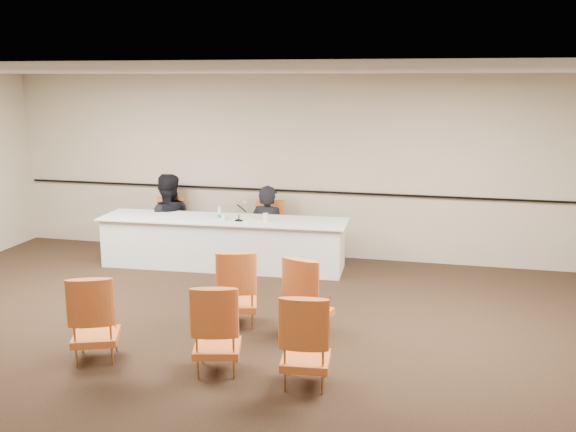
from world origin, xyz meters
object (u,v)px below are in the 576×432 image
object	(u,v)px
water_bottle	(220,213)
aud_chair_back_mid	(217,327)
panelist_main	(268,237)
aud_chair_front_right	(309,295)
panelist_second	(167,227)
drinking_glass	(223,217)
aud_chair_back_left	(95,317)
aud_chair_front_mid	(237,287)
panelist_second_chair	(167,226)
coffee_cup	(265,217)
microphone	(239,211)
aud_chair_back_right	(306,339)
panelist_main_chair	(268,231)
panel_table	(223,243)

from	to	relation	value
water_bottle	aud_chair_back_mid	xyz separation A→B (m)	(1.18, -3.46, -0.41)
panelist_main	aud_chair_front_right	bearing A→B (deg)	121.08
panelist_main	panelist_second	distance (m)	1.74
drinking_glass	water_bottle	bearing A→B (deg)	156.87
aud_chair_back_left	aud_chair_front_mid	bearing A→B (deg)	26.69
panelist_second_chair	aud_chair_front_mid	distance (m)	3.50
panelist_second	coffee_cup	size ratio (longest dim) A/B	14.19
coffee_cup	aud_chair_back_left	bearing A→B (deg)	-104.35
water_bottle	aud_chair_back_mid	bearing A→B (deg)	-71.13
panelist_second_chair	drinking_glass	xyz separation A→B (m)	(1.22, -0.61, 0.35)
panelist_main	drinking_glass	bearing A→B (deg)	60.63
panelist_second	water_bottle	bearing A→B (deg)	130.93
coffee_cup	aud_chair_back_mid	world-z (taller)	aud_chair_back_mid
panelist_main	microphone	size ratio (longest dim) A/B	5.60
panelist_main	aud_chair_front_mid	distance (m)	2.89
aud_chair_front_right	aud_chair_back_left	bearing A→B (deg)	-132.85
aud_chair_front_right	aud_chair_back_right	xyz separation A→B (m)	(0.23, -1.25, 0.00)
aud_chair_back_left	aud_chair_back_right	distance (m)	2.28
aud_chair_front_mid	aud_chair_front_right	bearing A→B (deg)	-21.42
microphone	aud_chair_back_mid	distance (m)	3.55
panelist_main	panelist_main_chair	xyz separation A→B (m)	(0.00, 0.00, 0.10)
panelist_main_chair	panelist_second_chair	xyz separation A→B (m)	(-1.74, -0.09, 0.00)
drinking_glass	aud_chair_back_right	bearing A→B (deg)	-59.71
panelist_second_chair	aud_chair_back_mid	bearing A→B (deg)	-62.86
aud_chair_front_mid	panelist_second	bearing A→B (deg)	111.60
water_bottle	aud_chair_back_mid	distance (m)	3.68
microphone	panelist_main	bearing A→B (deg)	88.70
panelist_main_chair	coffee_cup	size ratio (longest dim) A/B	7.43
panel_table	panelist_main	bearing A→B (deg)	43.91
aud_chair_front_mid	aud_chair_back_mid	bearing A→B (deg)	-97.26
panelist_main	panelist_second_chair	bearing A→B (deg)	10.18
panelist_second_chair	microphone	size ratio (longest dim) A/B	3.09
panelist_main	water_bottle	size ratio (longest dim) A/B	8.25
panelist_second_chair	aud_chair_back_mid	world-z (taller)	same
panelist_main_chair	panelist_second	distance (m)	1.74
panelist_second	panel_table	bearing A→B (deg)	134.06
panelist_main_chair	aud_chair_back_right	bearing A→B (deg)	-72.85
panel_table	panelist_main	world-z (taller)	panelist_main
panelist_main_chair	water_bottle	distance (m)	0.98
aud_chair_front_right	aud_chair_back_mid	size ratio (longest dim) A/B	1.00
aud_chair_back_mid	drinking_glass	bearing A→B (deg)	94.08
microphone	aud_chair_front_mid	xyz separation A→B (m)	(0.66, -2.16, -0.46)
aud_chair_front_mid	aud_chair_back_right	distance (m)	1.75
panelist_main	microphone	xyz separation A→B (m)	(-0.26, -0.71, 0.56)
panel_table	coffee_cup	xyz separation A→B (m)	(0.71, -0.04, 0.45)
panelist_main_chair	drinking_glass	size ratio (longest dim) A/B	9.50
water_bottle	aud_chair_back_left	xyz separation A→B (m)	(-0.17, -3.48, -0.41)
water_bottle	panel_table	bearing A→B (deg)	71.15
microphone	aud_chair_front_mid	world-z (taller)	microphone
aud_chair_back_left	aud_chair_back_mid	xyz separation A→B (m)	(1.35, 0.03, 0.00)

